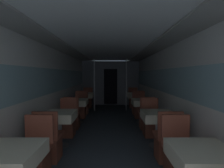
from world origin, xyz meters
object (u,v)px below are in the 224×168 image
at_px(dining_table_left_2, 77,103).
at_px(dining_table_right_1, 158,117).
at_px(dining_table_left_1, 59,117).
at_px(chair_left_far_1, 67,124).
at_px(chair_left_near_1, 49,144).
at_px(chair_right_near_3, 137,106).
at_px(chair_left_far_3, 88,101).
at_px(chair_left_near_3, 83,106).
at_px(chair_right_far_2, 140,109).
at_px(chair_right_far_0, 179,160).
at_px(dining_table_right_2, 143,103).
at_px(chair_right_near_2, 147,118).
at_px(dining_table_left_3, 86,96).
at_px(chair_right_far_3, 133,101).
at_px(support_pole_right_3, 126,85).
at_px(dining_table_right_0, 202,159).
at_px(dining_table_left_0, 9,159).
at_px(support_pole_left_3, 94,85).
at_px(chair_left_far_2, 81,109).
at_px(dining_table_right_3, 135,96).
at_px(chair_left_far_0, 35,160).
at_px(chair_left_near_2, 72,118).
at_px(chair_right_near_1, 167,144).
at_px(chair_right_far_1, 151,124).

bearing_deg(dining_table_left_2, dining_table_right_1, -41.14).
height_order(dining_table_left_1, chair_left_far_1, chair_left_far_1).
height_order(chair_left_near_1, chair_right_near_3, same).
relative_size(dining_table_left_2, chair_left_far_3, 0.81).
xyz_separation_m(chair_left_far_1, dining_table_left_2, (0.00, 1.15, 0.31)).
height_order(chair_left_near_3, chair_left_far_3, same).
xyz_separation_m(chair_left_far_1, chair_right_far_2, (2.01, 1.76, 0.00)).
relative_size(chair_left_far_3, chair_right_far_0, 1.00).
bearing_deg(dining_table_right_2, chair_right_near_2, -90.00).
relative_size(dining_table_left_3, chair_right_far_3, 0.81).
bearing_deg(support_pole_right_3, dining_table_right_0, -86.08).
xyz_separation_m(dining_table_left_0, support_pole_left_3, (0.36, 5.27, 0.45)).
relative_size(chair_left_near_1, chair_right_far_0, 1.00).
bearing_deg(chair_left_far_2, dining_table_right_1, 130.40).
bearing_deg(chair_left_far_2, chair_right_near_2, 148.90).
height_order(dining_table_left_2, dining_table_right_3, same).
bearing_deg(dining_table_left_2, chair_right_far_3, 49.60).
distance_m(dining_table_right_2, chair_right_near_2, 0.68).
xyz_separation_m(support_pole_left_3, dining_table_right_0, (1.65, -5.27, -0.45)).
xyz_separation_m(chair_left_far_0, chair_right_near_2, (2.01, 2.30, 0.00)).
relative_size(chair_left_near_2, chair_right_far_0, 1.00).
bearing_deg(chair_left_near_2, chair_right_far_0, -48.84).
distance_m(chair_left_near_2, dining_table_right_0, 3.55).
xyz_separation_m(dining_table_left_0, dining_table_right_1, (2.01, 1.76, 0.00)).
bearing_deg(chair_right_near_2, support_pole_right_3, 98.69).
xyz_separation_m(dining_table_left_0, support_pole_right_3, (1.65, 5.27, 0.45)).
distance_m(chair_left_near_3, support_pole_right_3, 1.92).
height_order(chair_left_near_2, support_pole_right_3, support_pole_right_3).
relative_size(chair_left_near_3, support_pole_left_3, 0.42).
xyz_separation_m(dining_table_left_2, dining_table_right_2, (2.01, 0.00, 0.00)).
xyz_separation_m(dining_table_left_3, chair_right_far_3, (2.01, 0.61, -0.31)).
bearing_deg(chair_right_near_2, chair_left_far_3, 124.10).
bearing_deg(dining_table_left_0, dining_table_left_2, 90.00).
xyz_separation_m(dining_table_left_0, dining_table_left_3, (0.00, 5.27, 0.00)).
xyz_separation_m(dining_table_left_0, dining_table_right_0, (2.01, 0.00, 0.00)).
xyz_separation_m(chair_left_far_1, chair_right_near_2, (2.01, 0.54, 0.00)).
xyz_separation_m(dining_table_left_1, chair_left_near_3, (0.00, 2.91, -0.31)).
bearing_deg(support_pole_left_3, chair_right_far_2, -34.88).
bearing_deg(chair_right_near_1, chair_left_near_1, 180.00).
bearing_deg(chair_right_far_0, chair_left_far_1, -41.14).
bearing_deg(chair_right_far_2, dining_table_right_0, 90.00).
distance_m(chair_right_near_1, dining_table_right_2, 2.39).
bearing_deg(dining_table_right_0, chair_right_near_3, 90.00).
bearing_deg(chair_right_far_1, chair_right_near_3, -90.00).
distance_m(chair_right_far_0, chair_right_near_1, 0.54).
xyz_separation_m(dining_table_left_2, dining_table_right_1, (2.01, -1.76, 0.00)).
relative_size(support_pole_left_3, dining_table_right_2, 2.96).
height_order(chair_right_near_1, chair_right_far_1, same).
bearing_deg(chair_right_far_1, chair_left_near_2, -15.13).
bearing_deg(dining_table_left_1, chair_left_near_2, 90.00).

